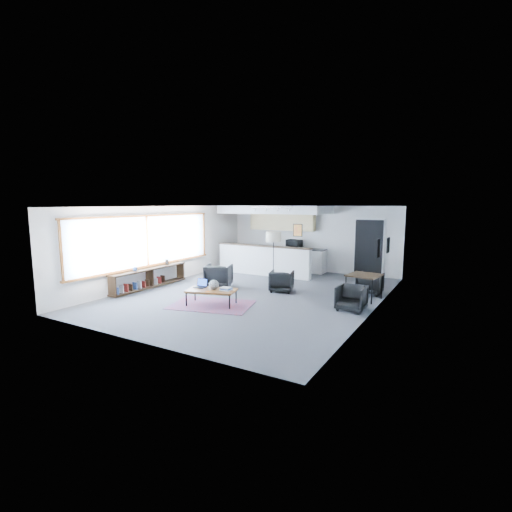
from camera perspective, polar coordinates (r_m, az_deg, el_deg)
The scene contains 21 objects.
room at distance 10.94m, azimuth -0.25°, elevation 0.79°, with size 7.02×9.02×2.62m.
window at distance 12.38m, azimuth -16.42°, elevation 2.03°, with size 0.10×5.95×1.66m.
console at distance 12.32m, azimuth -16.19°, elevation -3.30°, with size 0.35×3.00×0.80m.
kitchenette at distance 14.74m, azimuth 3.00°, elevation 2.98°, with size 4.20×1.96×2.60m.
doorway at distance 14.25m, azimuth 16.96°, elevation 1.23°, with size 1.10×0.12×2.15m.
track_light at distance 13.07m, azimuth 2.40°, elevation 7.37°, with size 1.60×0.07×0.15m.
wall_art_lower at distance 10.04m, azimuth 18.31°, elevation 1.15°, with size 0.03×0.38×0.48m.
wall_art_upper at distance 11.32m, azimuth 19.66°, elevation 1.58°, with size 0.03×0.34×0.44m.
kilim_rug at distance 10.07m, azimuth -6.83°, elevation -7.44°, with size 2.43×1.95×0.01m.
coffee_table at distance 9.97m, azimuth -6.86°, elevation -5.32°, with size 1.43×1.04×0.42m.
laptop at distance 10.27m, azimuth -8.41°, elevation -4.39°, with size 0.34×0.28×0.23m.
ceramic_pot at distance 9.89m, azimuth -6.50°, elevation -4.44°, with size 0.27×0.27×0.27m.
book_stack at distance 9.81m, azimuth -4.62°, elevation -5.08°, with size 0.30×0.24×0.09m.
coaster at distance 9.74m, azimuth -7.47°, elevation -5.45°, with size 0.10×0.10×0.01m.
armchair_left at distance 12.02m, azimuth -5.77°, elevation -2.89°, with size 0.80×0.75×0.82m, color black.
armchair_right at distance 11.44m, azimuth 3.96°, elevation -3.72°, with size 0.69×0.64×0.71m, color black.
floor_lamp at distance 12.36m, azimuth 2.71°, elevation 2.67°, with size 0.57×0.57×1.75m.
dining_table at distance 10.85m, azimuth 16.32°, elevation -3.08°, with size 0.96×0.96×0.71m.
dining_chair_near at distance 9.73m, azimuth 14.45°, elevation -6.40°, with size 0.58×0.54×0.60m, color black.
dining_chair_far at distance 11.62m, azimuth 17.12°, elevation -4.14°, with size 0.59×0.55×0.60m, color black.
microwave at distance 14.90m, azimuth 5.87°, elevation 2.03°, with size 0.58×0.32×0.39m, color black.
Camera 1 is at (5.47, -9.37, 2.70)m, focal length 26.00 mm.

